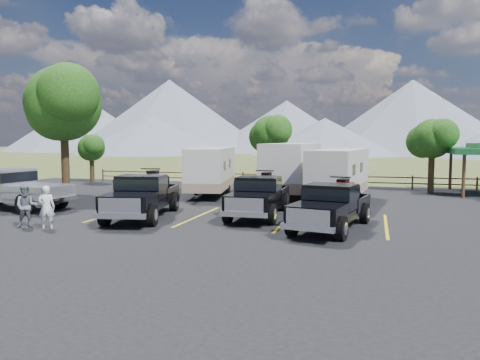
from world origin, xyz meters
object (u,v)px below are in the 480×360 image
(trailer_left, at_px, (211,171))
(rig_right, at_px, (332,205))
(person_b, at_px, (26,206))
(rig_left, at_px, (143,194))
(trailer_center, at_px, (292,169))
(trailer_right, at_px, (339,175))
(person_a, at_px, (47,207))
(pickup_silver, at_px, (11,188))
(tree_big_nw, at_px, (63,104))
(rig_center, at_px, (260,195))

(trailer_left, bearing_deg, rig_right, -57.93)
(person_b, bearing_deg, trailer_left, 40.75)
(rig_right, relative_size, trailer_left, 0.72)
(rig_left, bearing_deg, trailer_center, 49.48)
(trailer_center, bearing_deg, trailer_left, -170.50)
(trailer_center, height_order, trailer_right, trailer_center)
(rig_left, height_order, person_a, rig_left)
(trailer_left, bearing_deg, pickup_silver, -143.12)
(trailer_center, bearing_deg, pickup_silver, -143.14)
(person_b, bearing_deg, pickup_silver, 103.92)
(tree_big_nw, bearing_deg, rig_right, -20.68)
(rig_left, relative_size, person_b, 3.92)
(tree_big_nw, distance_m, pickup_silver, 7.17)
(trailer_center, relative_size, trailer_right, 1.10)
(trailer_right, bearing_deg, trailer_center, 151.13)
(tree_big_nw, height_order, rig_center, tree_big_nw)
(rig_center, distance_m, person_b, 9.55)
(trailer_right, bearing_deg, tree_big_nw, -168.64)
(rig_right, height_order, trailer_left, trailer_left)
(tree_big_nw, bearing_deg, person_a, -56.95)
(rig_left, bearing_deg, person_b, -144.24)
(trailer_right, bearing_deg, person_a, -126.84)
(person_a, bearing_deg, trailer_center, -147.06)
(pickup_silver, bearing_deg, rig_center, 104.27)
(tree_big_nw, relative_size, rig_left, 1.20)
(rig_left, distance_m, trailer_right, 10.61)
(tree_big_nw, xyz_separation_m, person_b, (5.13, -9.31, -4.72))
(pickup_silver, xyz_separation_m, person_a, (5.14, -3.85, -0.20))
(trailer_left, bearing_deg, tree_big_nw, -173.01)
(rig_center, height_order, rig_right, rig_center)
(tree_big_nw, distance_m, trailer_right, 16.76)
(rig_center, relative_size, trailer_left, 0.72)
(tree_big_nw, distance_m, trailer_left, 9.74)
(rig_right, distance_m, trailer_right, 7.49)
(tree_big_nw, relative_size, trailer_left, 0.94)
(tree_big_nw, relative_size, pickup_silver, 1.14)
(trailer_center, bearing_deg, rig_right, -70.01)
(person_b, bearing_deg, trailer_center, 23.27)
(rig_right, bearing_deg, tree_big_nw, 170.00)
(rig_right, bearing_deg, person_a, -152.85)
(rig_left, xyz_separation_m, rig_right, (8.21, -0.40, -0.07))
(trailer_center, relative_size, person_b, 5.49)
(rig_center, xyz_separation_m, person_b, (-8.02, -5.18, -0.12))
(person_a, bearing_deg, trailer_left, -128.43)
(trailer_center, bearing_deg, tree_big_nw, -164.53)
(rig_left, bearing_deg, rig_center, 7.74)
(trailer_center, distance_m, trailer_right, 3.56)
(trailer_left, relative_size, pickup_silver, 1.22)
(trailer_left, relative_size, trailer_center, 0.91)
(rig_right, xyz_separation_m, person_a, (-10.45, -3.09, -0.10))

